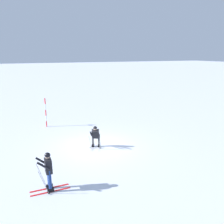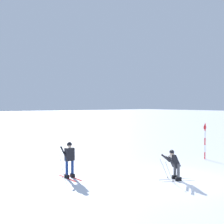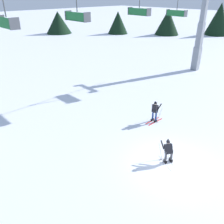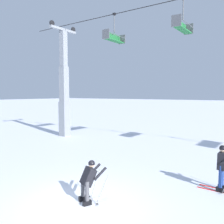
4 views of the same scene
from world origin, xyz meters
The scene contains 9 objects.
ground_plane centered at (0.00, 0.00, 0.00)m, with size 260.00×260.00×0.00m, color white.
skier_carving_main centered at (0.10, 0.26, 0.79)m, with size 1.20×1.66×1.52m.
lift_tower_far centered at (18.55, 8.65, 3.86)m, with size 0.81×2.96×9.29m.
chairlift_seat_nearest centered at (-4.71, 8.65, 7.56)m, with size 0.61×2.05×1.95m.
chairlift_seat_second centered at (0.18, 8.65, 7.57)m, with size 0.61×2.23×1.92m.
chairlift_seat_middle centered at (6.74, 8.65, 7.57)m, with size 0.61×2.17×1.93m.
chairlift_seat_fourth centered at (12.66, 8.65, 7.19)m, with size 0.61×2.17×2.34m.
skier_distant_uphill centered at (3.49, 3.79, 0.99)m, with size 1.64×0.71×1.73m.
tree_line_ridge centered at (36.81, 31.65, 2.91)m, with size 31.42×33.51×7.00m.
Camera 3 is at (-10.25, -5.75, 9.10)m, focal length 38.23 mm.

